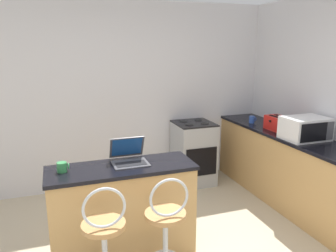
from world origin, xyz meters
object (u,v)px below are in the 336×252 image
(microwave, at_px, (305,128))
(toaster, at_px, (277,123))
(mug_green, at_px, (62,167))
(bar_stool_far, at_px, (166,235))
(laptop, at_px, (129,156))
(stove_range, at_px, (193,153))
(mug_blue, at_px, (252,119))
(bar_stool_near, at_px, (105,247))

(microwave, relative_size, toaster, 1.66)
(toaster, relative_size, mug_green, 2.93)
(bar_stool_far, relative_size, laptop, 3.05)
(bar_stool_far, distance_m, mug_green, 1.07)
(stove_range, bearing_deg, mug_green, -143.52)
(toaster, relative_size, mug_blue, 3.02)
(stove_range, relative_size, mug_blue, 9.18)
(bar_stool_far, height_order, mug_blue, mug_blue)
(laptop, relative_size, mug_blue, 3.25)
(laptop, bearing_deg, mug_blue, 26.99)
(microwave, bearing_deg, stove_range, 125.33)
(laptop, xyz_separation_m, mug_blue, (2.03, 1.03, -0.01))
(bar_stool_near, height_order, stove_range, bar_stool_near)
(bar_stool_far, xyz_separation_m, mug_green, (-0.76, 0.56, 0.49))
(bar_stool_near, bearing_deg, laptop, 60.77)
(microwave, bearing_deg, bar_stool_far, -160.47)
(laptop, relative_size, stove_range, 0.35)
(microwave, xyz_separation_m, stove_range, (-0.87, 1.23, -0.59))
(bar_stool_far, distance_m, laptop, 0.81)
(laptop, distance_m, mug_green, 0.60)
(bar_stool_far, bearing_deg, bar_stool_near, 180.00)
(bar_stool_near, relative_size, laptop, 3.05)
(bar_stool_near, xyz_separation_m, bar_stool_far, (0.50, 0.00, 0.00))
(bar_stool_far, height_order, laptop, laptop)
(laptop, relative_size, mug_green, 3.15)
(mug_green, bearing_deg, mug_blue, 22.38)
(microwave, bearing_deg, toaster, 92.88)
(laptop, bearing_deg, toaster, 15.13)
(mug_blue, bearing_deg, toaster, -81.10)
(bar_stool_far, distance_m, stove_range, 2.22)
(bar_stool_near, xyz_separation_m, mug_green, (-0.26, 0.56, 0.49))
(laptop, relative_size, toaster, 1.08)
(microwave, bearing_deg, laptop, -177.64)
(microwave, xyz_separation_m, mug_green, (-2.73, -0.14, -0.09))
(mug_blue, bearing_deg, stove_range, 159.70)
(toaster, height_order, mug_green, toaster)
(stove_range, bearing_deg, microwave, -54.67)
(mug_green, relative_size, mug_blue, 1.03)
(microwave, relative_size, mug_blue, 5.02)
(bar_stool_far, relative_size, toaster, 3.28)
(microwave, distance_m, stove_range, 1.62)
(bar_stool_far, bearing_deg, stove_range, 60.48)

